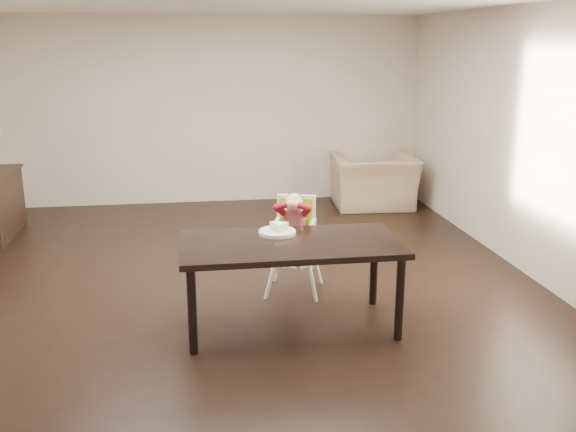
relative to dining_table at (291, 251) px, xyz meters
name	(u,v)px	position (x,y,z in m)	size (l,w,h in m)	color
ground	(236,285)	(-0.39, 1.01, -0.67)	(7.00, 7.00, 0.00)	black
room_walls	(232,95)	(-0.39, 1.01, 1.18)	(6.02, 7.02, 2.71)	beige
dining_table	(291,251)	(0.00, 0.00, 0.00)	(1.80, 0.90, 0.75)	black
high_chair	(295,222)	(0.16, 0.80, 0.01)	(0.51, 0.51, 0.97)	white
plate	(278,230)	(-0.08, 0.25, 0.11)	(0.41, 0.41, 0.09)	white
armchair	(374,173)	(1.81, 3.81, -0.17)	(1.16, 0.75, 1.01)	tan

